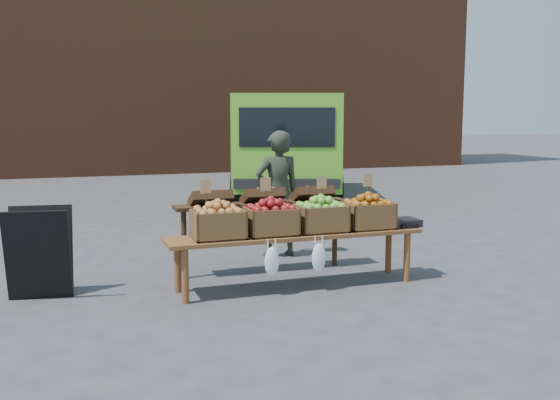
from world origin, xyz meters
name	(u,v)px	position (x,y,z in m)	size (l,w,h in m)	color
ground	(221,300)	(0.00, 0.00, 0.00)	(80.00, 80.00, 0.00)	#404042
brick_building	(102,10)	(0.00, 15.00, 5.00)	(24.00, 4.00, 10.00)	brown
delivery_van	(286,147)	(3.17, 6.90, 1.08)	(2.21, 4.83, 2.16)	#59AA25
vendor	(278,194)	(1.15, 1.64, 0.79)	(0.58, 0.38, 1.59)	#262D22
chalkboard_sign	(39,253)	(-1.64, 0.65, 0.45)	(0.60, 0.33, 0.91)	black
back_table	(263,227)	(0.72, 0.93, 0.52)	(2.10, 0.44, 1.04)	#311D0F
display_bench	(296,260)	(0.86, 0.21, 0.28)	(2.70, 0.56, 0.57)	brown
crate_golden_apples	(218,224)	(0.03, 0.21, 0.71)	(0.50, 0.40, 0.28)	#A2843B
crate_russet_pears	(271,221)	(0.58, 0.21, 0.71)	(0.50, 0.40, 0.28)	maroon
crate_red_apples	(321,218)	(1.13, 0.21, 0.71)	(0.50, 0.40, 0.28)	#57962C
crate_green_apples	(368,215)	(1.68, 0.21, 0.71)	(0.50, 0.40, 0.28)	#A0540D
weighing_scale	(402,222)	(2.11, 0.21, 0.61)	(0.34, 0.30, 0.08)	black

